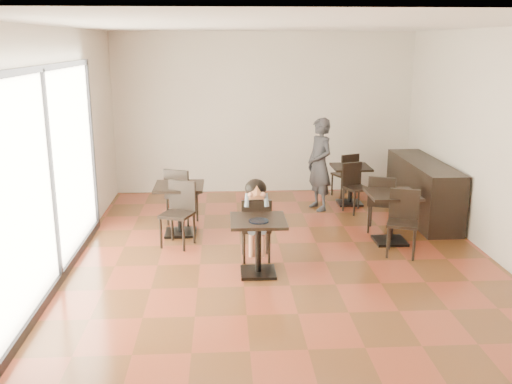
{
  "coord_description": "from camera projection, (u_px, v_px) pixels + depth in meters",
  "views": [
    {
      "loc": [
        -0.82,
        -7.45,
        3.01
      ],
      "look_at": [
        -0.38,
        0.12,
        1.0
      ],
      "focal_mm": 40.0,
      "sensor_mm": 36.0,
      "label": 1
    }
  ],
  "objects": [
    {
      "name": "wall_left",
      "position": [
        56.0,
        153.0,
        7.43
      ],
      "size": [
        0.01,
        8.0,
        3.2
      ],
      "primitive_type": "cube",
      "color": "beige",
      "rests_on": "floor"
    },
    {
      "name": "cafe_table_mid",
      "position": [
        391.0,
        218.0,
        8.72
      ],
      "size": [
        0.96,
        0.96,
        0.79
      ],
      "primitive_type": null,
      "rotation": [
        0.0,
        0.0,
        -0.36
      ],
      "color": "black",
      "rests_on": "floor"
    },
    {
      "name": "adult_patron",
      "position": [
        320.0,
        164.0,
        10.36
      ],
      "size": [
        0.61,
        0.72,
        1.69
      ],
      "primitive_type": "imported",
      "rotation": [
        0.0,
        0.0,
        -1.18
      ],
      "color": "#313136",
      "rests_on": "floor"
    },
    {
      "name": "child",
      "position": [
        256.0,
        220.0,
        8.0
      ],
      "size": [
        0.41,
        0.58,
        1.16
      ],
      "primitive_type": null,
      "color": "slate",
      "rests_on": "child_chair"
    },
    {
      "name": "wall_back",
      "position": [
        264.0,
        114.0,
        11.45
      ],
      "size": [
        6.0,
        0.01,
        3.2
      ],
      "primitive_type": "cube",
      "color": "beige",
      "rests_on": "floor"
    },
    {
      "name": "service_counter",
      "position": [
        423.0,
        190.0,
        9.95
      ],
      "size": [
        0.6,
        2.4,
        1.0
      ],
      "primitive_type": "cube",
      "color": "black",
      "rests_on": "floor"
    },
    {
      "name": "wall_right",
      "position": [
        504.0,
        148.0,
        7.76
      ],
      "size": [
        0.01,
        8.0,
        3.2
      ],
      "primitive_type": "cube",
      "color": "beige",
      "rests_on": "floor"
    },
    {
      "name": "chair_left_a",
      "position": [
        182.0,
        196.0,
        9.61
      ],
      "size": [
        0.57,
        0.57,
        0.97
      ],
      "primitive_type": null,
      "rotation": [
        0.0,
        0.0,
        2.76
      ],
      "color": "black",
      "rests_on": "floor"
    },
    {
      "name": "cafe_table_left",
      "position": [
        180.0,
        210.0,
        9.1
      ],
      "size": [
        1.0,
        1.0,
        0.81
      ],
      "primitive_type": null,
      "rotation": [
        0.0,
        0.0,
        -0.38
      ],
      "color": "black",
      "rests_on": "floor"
    },
    {
      "name": "plate",
      "position": [
        259.0,
        221.0,
        7.32
      ],
      "size": [
        0.26,
        0.26,
        0.02
      ],
      "primitive_type": "cylinder",
      "color": "black",
      "rests_on": "child_table"
    },
    {
      "name": "wall_front",
      "position": [
        351.0,
        263.0,
        3.73
      ],
      "size": [
        6.0,
        0.01,
        3.2
      ],
      "primitive_type": "cube",
      "color": "beige",
      "rests_on": "floor"
    },
    {
      "name": "child_table",
      "position": [
        258.0,
        247.0,
        7.52
      ],
      "size": [
        0.72,
        0.72,
        0.76
      ],
      "primitive_type": null,
      "color": "black",
      "rests_on": "floor"
    },
    {
      "name": "chair_left_b",
      "position": [
        177.0,
        215.0,
        8.55
      ],
      "size": [
        0.57,
        0.57,
        0.97
      ],
      "primitive_type": null,
      "rotation": [
        0.0,
        0.0,
        -0.38
      ],
      "color": "black",
      "rests_on": "floor"
    },
    {
      "name": "chair_back_a",
      "position": [
        344.0,
        175.0,
        11.32
      ],
      "size": [
        0.52,
        0.52,
        0.89
      ],
      "primitive_type": null,
      "rotation": [
        0.0,
        0.0,
        3.53
      ],
      "color": "black",
      "rests_on": "floor"
    },
    {
      "name": "cafe_table_back",
      "position": [
        350.0,
        185.0,
        10.81
      ],
      "size": [
        0.91,
        0.91,
        0.74
      ],
      "primitive_type": null,
      "rotation": [
        0.0,
        0.0,
        0.39
      ],
      "color": "black",
      "rests_on": "floor"
    },
    {
      "name": "chair_back_b",
      "position": [
        357.0,
        189.0,
        10.26
      ],
      "size": [
        0.52,
        0.52,
        0.89
      ],
      "primitive_type": null,
      "rotation": [
        0.0,
        0.0,
        0.39
      ],
      "color": "black",
      "rests_on": "floor"
    },
    {
      "name": "storefront_window",
      "position": [
        49.0,
        177.0,
        7.0
      ],
      "size": [
        0.04,
        4.5,
        2.6
      ],
      "primitive_type": "cube",
      "color": "white",
      "rests_on": "floor"
    },
    {
      "name": "ceiling",
      "position": [
        287.0,
        26.0,
        7.18
      ],
      "size": [
        6.0,
        8.0,
        0.01
      ],
      "primitive_type": "cube",
      "color": "silver",
      "rests_on": "floor"
    },
    {
      "name": "chair_mid_a",
      "position": [
        382.0,
        203.0,
        9.23
      ],
      "size": [
        0.55,
        0.55,
        0.94
      ],
      "primitive_type": null,
      "rotation": [
        0.0,
        0.0,
        2.79
      ],
      "color": "black",
      "rests_on": "floor"
    },
    {
      "name": "child_chair",
      "position": [
        256.0,
        228.0,
        8.03
      ],
      "size": [
        0.41,
        0.41,
        0.92
      ],
      "primitive_type": null,
      "rotation": [
        0.0,
        0.0,
        3.14
      ],
      "color": "black",
      "rests_on": "floor"
    },
    {
      "name": "chair_mid_b",
      "position": [
        403.0,
        224.0,
        8.17
      ],
      "size": [
        0.55,
        0.55,
        0.94
      ],
      "primitive_type": null,
      "rotation": [
        0.0,
        0.0,
        -0.36
      ],
      "color": "black",
      "rests_on": "floor"
    },
    {
      "name": "pizza_slice",
      "position": [
        257.0,
        194.0,
        7.71
      ],
      "size": [
        0.27,
        0.21,
        0.06
      ],
      "primitive_type": null,
      "color": "tan",
      "rests_on": "child"
    },
    {
      "name": "floor",
      "position": [
        284.0,
        263.0,
        8.0
      ],
      "size": [
        6.0,
        8.0,
        0.01
      ],
      "primitive_type": "cube",
      "color": "brown",
      "rests_on": "ground"
    }
  ]
}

